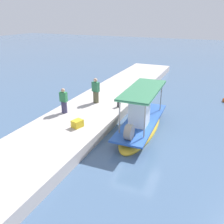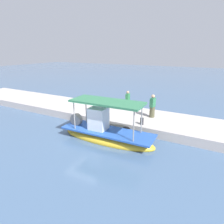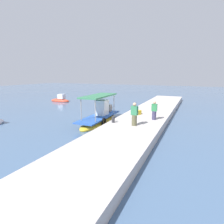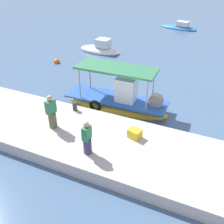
# 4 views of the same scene
# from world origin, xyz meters

# --- Properties ---
(ground_plane) EXTENTS (120.00, 120.00, 0.00)m
(ground_plane) POSITION_xyz_m (0.00, 0.00, 0.00)
(ground_plane) COLOR #466284
(dock_quay) EXTENTS (36.00, 4.25, 0.62)m
(dock_quay) POSITION_xyz_m (0.00, -3.98, 0.31)
(dock_quay) COLOR #BEB4B0
(dock_quay) RESTS_ON ground_plane
(main_fishing_boat) EXTENTS (6.33, 2.00, 2.93)m
(main_fishing_boat) POSITION_xyz_m (-1.30, -0.23, 0.46)
(main_fishing_boat) COLOR gold
(main_fishing_boat) RESTS_ON ground_plane
(fisherman_near_bollard) EXTENTS (0.36, 0.46, 1.61)m
(fisherman_near_bollard) POSITION_xyz_m (-0.62, -5.12, 1.35)
(fisherman_near_bollard) COLOR #393555
(fisherman_near_bollard) RESTS_ON dock_quay
(fisherman_by_crate) EXTENTS (0.45, 0.53, 1.76)m
(fisherman_by_crate) POSITION_xyz_m (-3.09, -4.14, 1.42)
(fisherman_by_crate) COLOR brown
(fisherman_by_crate) RESTS_ON dock_quay
(mooring_bollard) EXTENTS (0.24, 0.24, 0.48)m
(mooring_bollard) POSITION_xyz_m (-2.94, -2.33, 0.86)
(mooring_bollard) COLOR #2D2D33
(mooring_bollard) RESTS_ON dock_quay
(cargo_crate) EXTENTS (0.68, 0.60, 0.41)m
(cargo_crate) POSITION_xyz_m (0.85, -3.26, 0.82)
(cargo_crate) COLOR gold
(cargo_crate) RESTS_ON dock_quay
(marker_buoy) EXTENTS (0.51, 0.51, 0.51)m
(marker_buoy) POSITION_xyz_m (-8.86, 4.41, 0.10)
(marker_buoy) COLOR orange
(marker_buoy) RESTS_ON ground_plane
(moored_boat_near) EXTENTS (4.76, 2.56, 1.15)m
(moored_boat_near) POSITION_xyz_m (-1.76, 19.97, 0.14)
(moored_boat_near) COLOR #3176B9
(moored_boat_near) RESTS_ON ground_plane
(moored_boat_far) EXTENTS (4.09, 2.05, 1.51)m
(moored_boat_far) POSITION_xyz_m (-6.74, 8.41, 0.25)
(moored_boat_far) COLOR white
(moored_boat_far) RESTS_ON ground_plane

